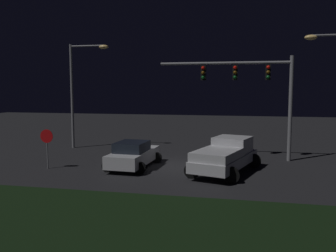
{
  "coord_description": "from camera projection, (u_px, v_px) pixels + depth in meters",
  "views": [
    {
      "loc": [
        3.96,
        -20.35,
        4.51
      ],
      "look_at": [
        -0.62,
        1.14,
        2.22
      ],
      "focal_mm": 38.66,
      "sensor_mm": 36.0,
      "label": 1
    }
  ],
  "objects": [
    {
      "name": "ground_plane",
      "position": [
        174.0,
        166.0,
        21.09
      ],
      "size": [
        80.0,
        80.0,
        0.0
      ],
      "primitive_type": "plane",
      "color": "black"
    },
    {
      "name": "grass_median",
      "position": [
        118.0,
        226.0,
        11.78
      ],
      "size": [
        23.4,
        6.93,
        0.1
      ],
      "primitive_type": "cube",
      "color": "black",
      "rests_on": "ground_plane"
    },
    {
      "name": "pickup_truck",
      "position": [
        226.0,
        154.0,
        19.45
      ],
      "size": [
        3.9,
        5.75,
        1.8
      ],
      "rotation": [
        0.0,
        0.0,
        1.28
      ],
      "color": "#B7B7BC",
      "rests_on": "ground_plane"
    },
    {
      "name": "car_sedan",
      "position": [
        133.0,
        155.0,
        20.64
      ],
      "size": [
        2.64,
        4.49,
        1.51
      ],
      "rotation": [
        0.0,
        0.0,
        1.52
      ],
      "color": "#B7B7BC",
      "rests_on": "ground_plane"
    },
    {
      "name": "traffic_signal_gantry",
      "position": [
        250.0,
        82.0,
        22.59
      ],
      "size": [
        8.32,
        0.56,
        6.5
      ],
      "color": "slate",
      "rests_on": "ground_plane"
    },
    {
      "name": "street_lamp_left",
      "position": [
        80.0,
        82.0,
        26.95
      ],
      "size": [
        3.05,
        0.44,
        7.76
      ],
      "color": "slate",
      "rests_on": "ground_plane"
    },
    {
      "name": "street_lamp_right",
      "position": [
        336.0,
        82.0,
        20.67
      ],
      "size": [
        2.4,
        0.44,
        7.67
      ],
      "color": "slate",
      "rests_on": "ground_plane"
    },
    {
      "name": "stop_sign",
      "position": [
        47.0,
        141.0,
        20.24
      ],
      "size": [
        0.76,
        0.08,
        2.23
      ],
      "color": "slate",
      "rests_on": "ground_plane"
    }
  ]
}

